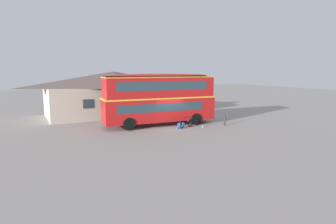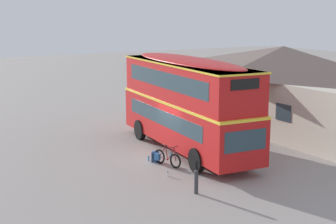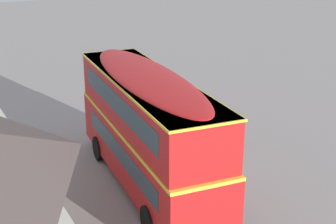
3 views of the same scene
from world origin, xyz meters
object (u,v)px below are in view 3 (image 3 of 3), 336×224
object	(u,v)px
touring_bicycle	(176,153)
water_bottle_clear_plastic	(175,145)
kerb_bollard	(156,121)
double_decker_bus	(148,126)
backpack_on_ground	(187,161)
water_bottle_blue_sports	(194,166)

from	to	relation	value
touring_bicycle	water_bottle_clear_plastic	distance (m)	1.55
water_bottle_clear_plastic	kerb_bollard	world-z (taller)	kerb_bollard
double_decker_bus	backpack_on_ground	distance (m)	3.38
touring_bicycle	kerb_bollard	bearing A→B (deg)	-12.33
touring_bicycle	water_bottle_blue_sports	bearing A→B (deg)	-162.98
double_decker_bus	water_bottle_blue_sports	size ratio (longest dim) A/B	43.77
touring_bicycle	backpack_on_ground	size ratio (longest dim) A/B	3.15
water_bottle_clear_plastic	kerb_bollard	bearing A→B (deg)	-2.43
touring_bicycle	kerb_bollard	distance (m)	3.81
touring_bicycle	backpack_on_ground	xyz separation A→B (m)	(-0.77, -0.15, -0.09)
double_decker_bus	water_bottle_clear_plastic	xyz separation A→B (m)	(2.94, -2.83, -2.55)
backpack_on_ground	water_bottle_blue_sports	xyz separation A→B (m)	(-0.32, -0.19, -0.16)
kerb_bollard	backpack_on_ground	bearing A→B (deg)	171.55
water_bottle_blue_sports	water_bottle_clear_plastic	world-z (taller)	water_bottle_blue_sports
double_decker_bus	backpack_on_ground	world-z (taller)	double_decker_bus
double_decker_bus	backpack_on_ground	size ratio (longest dim) A/B	19.77
double_decker_bus	kerb_bollard	world-z (taller)	double_decker_bus
water_bottle_blue_sports	double_decker_bus	bearing A→B (deg)	101.71
kerb_bollard	touring_bicycle	bearing A→B (deg)	167.67
double_decker_bus	kerb_bollard	xyz separation A→B (m)	(5.32, -2.93, -2.15)
backpack_on_ground	kerb_bollard	size ratio (longest dim) A/B	0.55
touring_bicycle	water_bottle_clear_plastic	bearing A→B (deg)	-27.92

